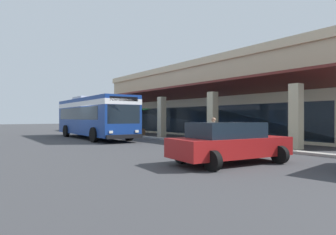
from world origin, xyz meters
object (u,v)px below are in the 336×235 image
(parked_sedan_red, at_px, (229,143))
(pedestrian, at_px, (214,132))
(potted_palm, at_px, (140,127))
(transit_bus, at_px, (93,115))

(parked_sedan_red, height_order, pedestrian, pedestrian)
(parked_sedan_red, distance_m, potted_palm, 17.66)
(parked_sedan_red, bearing_deg, potted_palm, 159.33)
(transit_bus, bearing_deg, parked_sedan_red, -3.99)
(parked_sedan_red, distance_m, pedestrian, 4.06)
(transit_bus, height_order, parked_sedan_red, transit_bus)
(transit_bus, distance_m, parked_sedan_red, 15.02)
(parked_sedan_red, height_order, potted_palm, potted_palm)
(transit_bus, bearing_deg, pedestrian, 6.96)
(pedestrian, relative_size, potted_palm, 0.64)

